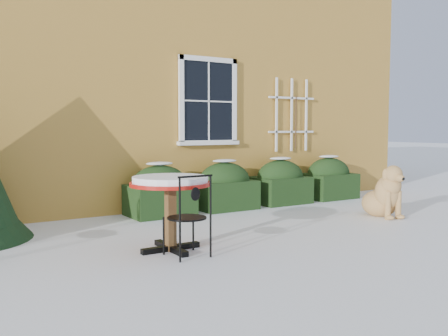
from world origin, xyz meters
TOP-DOWN VIEW (x-y plane):
  - ground at (0.00, 0.00)m, footprint 80.00×80.00m
  - house at (0.00, 7.00)m, footprint 12.40×8.40m
  - hedge_row at (1.65, 2.55)m, footprint 4.95×0.80m
  - bistro_table at (-1.23, 0.26)m, footprint 0.97×0.97m
  - patio_chair_near at (-1.18, -0.10)m, footprint 0.46×0.46m
  - dog at (2.80, 0.41)m, footprint 0.68×0.95m

SIDE VIEW (x-z plane):
  - ground at x=0.00m, z-range 0.00..0.00m
  - dog at x=2.80m, z-range -0.09..0.81m
  - hedge_row at x=1.65m, z-range -0.05..0.86m
  - patio_chair_near at x=-1.18m, z-range 0.00..0.96m
  - bistro_table at x=-1.23m, z-range 0.30..1.20m
  - house at x=0.00m, z-range 0.02..6.42m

